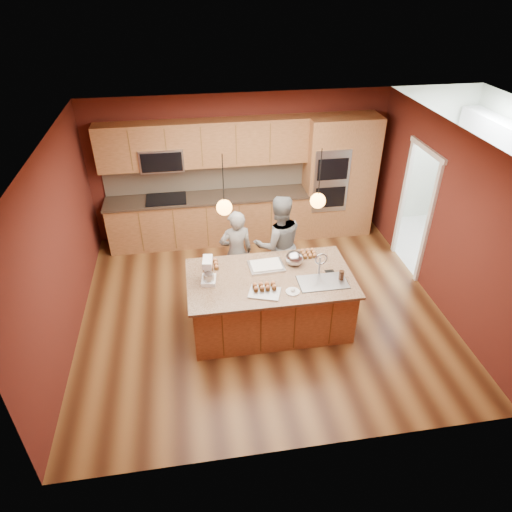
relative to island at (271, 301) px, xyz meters
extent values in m
plane|color=#412211|center=(-0.07, 0.39, -0.44)|extent=(5.50, 5.50, 0.00)
plane|color=white|center=(-0.07, 0.39, 2.26)|extent=(5.50, 5.50, 0.00)
plane|color=#541D16|center=(-0.07, 2.89, 0.91)|extent=(5.50, 0.00, 5.50)
plane|color=#541D16|center=(-0.07, -2.11, 0.91)|extent=(5.50, 0.00, 5.50)
plane|color=#541D16|center=(-2.82, 0.39, 0.91)|extent=(0.00, 5.00, 5.00)
plane|color=#541D16|center=(2.68, 0.39, 0.91)|extent=(0.00, 5.00, 5.00)
cube|color=brown|center=(-0.72, 2.59, 0.01)|extent=(3.70, 0.60, 0.90)
cube|color=#2C241D|center=(-0.72, 2.58, 0.48)|extent=(3.74, 0.64, 0.04)
cube|color=#C6B093|center=(-0.72, 2.88, 0.78)|extent=(3.70, 0.03, 0.56)
cube|color=brown|center=(-0.72, 2.71, 1.46)|extent=(3.70, 0.36, 0.80)
cube|color=black|center=(-1.47, 2.57, 0.51)|extent=(0.72, 0.52, 0.03)
cube|color=#A8AAAE|center=(-1.47, 2.69, 1.24)|extent=(0.76, 0.40, 0.40)
cube|color=brown|center=(1.53, 2.59, 0.71)|extent=(0.80, 0.60, 2.30)
cube|color=#A8AAAE|center=(1.53, 2.29, 0.76)|extent=(0.66, 0.04, 1.20)
cube|color=brown|center=(2.18, 2.59, 0.71)|extent=(0.50, 0.60, 2.30)
plane|color=beige|center=(3.58, 1.59, -0.44)|extent=(2.60, 2.60, 0.00)
plane|color=beige|center=(4.48, 1.59, 0.91)|extent=(0.00, 2.70, 2.70)
cube|color=white|center=(4.28, 1.59, 1.51)|extent=(0.35, 2.40, 0.75)
cylinder|color=black|center=(-0.62, 0.00, 1.91)|extent=(0.01, 0.01, 0.70)
sphere|color=#FF9A38|center=(-0.62, 0.00, 1.56)|extent=(0.20, 0.20, 0.20)
cylinder|color=black|center=(0.59, 0.00, 1.91)|extent=(0.01, 0.01, 0.70)
sphere|color=#FF9A38|center=(0.59, 0.00, 1.56)|extent=(0.20, 0.20, 0.20)
cube|color=brown|center=(-0.02, 0.00, -0.03)|extent=(2.23, 1.21, 0.82)
cube|color=tan|center=(-0.02, 0.00, 0.40)|extent=(2.33, 1.31, 0.04)
cube|color=#A8AAAE|center=(0.68, -0.23, 0.34)|extent=(0.67, 0.39, 0.18)
imported|color=black|center=(-0.39, 0.91, 0.29)|extent=(0.57, 0.42, 1.46)
imported|color=gray|center=(0.29, 0.91, 0.38)|extent=(0.85, 0.68, 1.65)
cube|color=white|center=(-0.87, 0.03, 0.45)|extent=(0.23, 0.28, 0.06)
cube|color=white|center=(-0.87, 0.13, 0.60)|extent=(0.11, 0.09, 0.25)
cube|color=white|center=(-0.87, 0.05, 0.74)|extent=(0.16, 0.27, 0.10)
cylinder|color=#AFB1B7|center=(-0.87, -0.01, 0.51)|extent=(0.15, 0.15, 0.14)
cube|color=silver|center=(-0.03, 0.26, 0.43)|extent=(0.52, 0.40, 0.03)
cube|color=white|center=(-0.03, 0.26, 0.45)|extent=(0.45, 0.33, 0.02)
cube|color=#A8AAAE|center=(-0.16, -0.35, 0.43)|extent=(0.48, 0.41, 0.02)
ellipsoid|color=#AFB1B7|center=(0.39, 0.27, 0.52)|extent=(0.26, 0.26, 0.22)
cylinder|color=white|center=(0.22, -0.38, 0.43)|extent=(0.19, 0.19, 0.01)
cylinder|color=#341E11|center=(0.95, -0.21, 0.49)|extent=(0.07, 0.07, 0.14)
cube|color=black|center=(0.85, 0.01, 0.42)|extent=(0.13, 0.07, 0.01)
cube|color=white|center=(4.13, 1.29, 0.05)|extent=(0.76, 0.77, 0.97)
cube|color=white|center=(4.13, 1.96, 0.04)|extent=(0.68, 0.69, 0.97)
camera|label=1|loc=(-1.03, -5.10, 4.16)|focal=32.00mm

